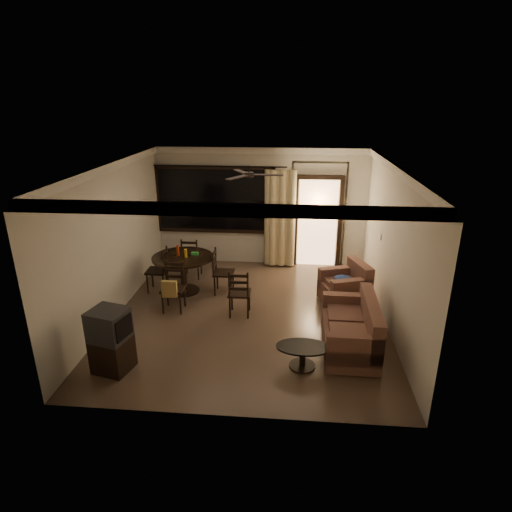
# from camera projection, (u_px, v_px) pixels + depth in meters

# --- Properties ---
(ground) EXTENTS (5.50, 5.50, 0.00)m
(ground) POSITION_uv_depth(u_px,v_px,m) (250.00, 315.00, 8.10)
(ground) COLOR #7F6651
(ground) RESTS_ON ground
(room_shell) EXTENTS (5.50, 6.70, 5.50)m
(room_shell) POSITION_uv_depth(u_px,v_px,m) (286.00, 200.00, 9.06)
(room_shell) COLOR beige
(room_shell) RESTS_ON ground
(dining_table) EXTENTS (1.26, 1.26, 1.01)m
(dining_table) POSITION_uv_depth(u_px,v_px,m) (183.00, 264.00, 8.86)
(dining_table) COLOR black
(dining_table) RESTS_ON ground
(dining_chair_west) EXTENTS (0.42, 0.42, 0.95)m
(dining_chair_west) POSITION_uv_depth(u_px,v_px,m) (158.00, 278.00, 9.02)
(dining_chair_west) COLOR black
(dining_chair_west) RESTS_ON ground
(dining_chair_east) EXTENTS (0.42, 0.42, 0.95)m
(dining_chair_east) POSITION_uv_depth(u_px,v_px,m) (223.00, 280.00, 8.92)
(dining_chair_east) COLOR black
(dining_chair_east) RESTS_ON ground
(dining_chair_south) EXTENTS (0.42, 0.48, 0.95)m
(dining_chair_south) POSITION_uv_depth(u_px,v_px,m) (173.00, 296.00, 8.17)
(dining_chair_south) COLOR black
(dining_chair_south) RESTS_ON ground
(dining_chair_north) EXTENTS (0.42, 0.42, 0.95)m
(dining_chair_north) POSITION_uv_depth(u_px,v_px,m) (192.00, 265.00, 9.72)
(dining_chair_north) COLOR black
(dining_chair_north) RESTS_ON ground
(tv_cabinet) EXTENTS (0.62, 0.58, 0.99)m
(tv_cabinet) POSITION_uv_depth(u_px,v_px,m) (111.00, 340.00, 6.31)
(tv_cabinet) COLOR black
(tv_cabinet) RESTS_ON ground
(sofa) EXTENTS (0.86, 1.58, 0.83)m
(sofa) POSITION_uv_depth(u_px,v_px,m) (353.00, 331.00, 6.90)
(sofa) COLOR #40241E
(sofa) RESTS_ON ground
(armchair) EXTENTS (1.03, 1.03, 0.82)m
(armchair) POSITION_uv_depth(u_px,v_px,m) (346.00, 287.00, 8.46)
(armchair) COLOR #40241E
(armchair) RESTS_ON ground
(coffee_table) EXTENTS (0.82, 0.49, 0.36)m
(coffee_table) POSITION_uv_depth(u_px,v_px,m) (303.00, 353.00, 6.46)
(coffee_table) COLOR black
(coffee_table) RESTS_ON ground
(side_chair) EXTENTS (0.42, 0.42, 0.94)m
(side_chair) POSITION_uv_depth(u_px,v_px,m) (240.00, 301.00, 8.02)
(side_chair) COLOR black
(side_chair) RESTS_ON ground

